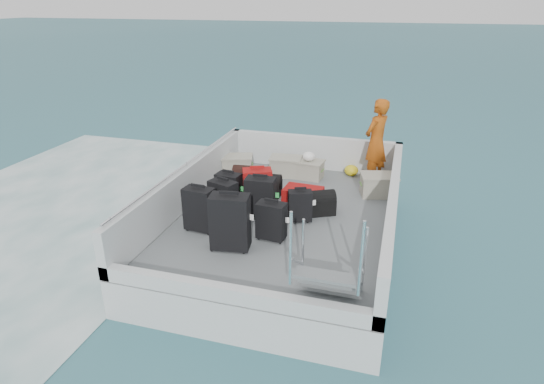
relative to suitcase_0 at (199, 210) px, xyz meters
The scene contains 24 objects.
ground 1.72m from the suitcase_0, 37.45° to the left, with size 160.00×160.00×0.00m, color #1A4C5D.
wake_foam 3.90m from the suitcase_0, 166.83° to the left, with size 10.00×10.00×0.00m, color white.
ferry_hull 1.57m from the suitcase_0, 37.45° to the left, with size 3.60×5.00×0.60m, color silver.
deck 1.46m from the suitcase_0, 37.45° to the left, with size 3.30×4.70×0.02m, color slate.
deck_fittings 1.57m from the suitcase_0, 20.16° to the left, with size 3.60×5.00×0.90m.
suitcase_0 is the anchor object (origin of this frame).
suitcase_1 0.50m from the suitcase_0, 63.78° to the left, with size 0.45×0.26×0.67m, color black.
suitcase_2 0.95m from the suitcase_0, 82.90° to the left, with size 0.42×0.25×0.61m, color black.
suitcase_3 0.78m from the suitcase_0, 30.77° to the right, with size 0.55×0.32×0.83m, color black.
suitcase_4 1.03m from the suitcase_0, 40.41° to the left, with size 0.48×0.28×0.71m, color black.
suitcase_5 1.25m from the suitcase_0, 62.09° to the left, with size 0.49×0.29×0.68m, color maroon.
suitcase_6 1.15m from the suitcase_0, ahead, with size 0.42×0.25×0.59m, color black.
suitcase_7 1.61m from the suitcase_0, 27.10° to the left, with size 0.38×0.22×0.53m, color black.
suitcase_8 2.00m from the suitcase_0, 48.73° to the left, with size 0.44×0.67×0.26m, color maroon.
duffel_0 1.93m from the suitcase_0, 86.45° to the left, with size 0.54×0.30×0.32m, color black, non-canonical shape.
duffel_1 1.75m from the suitcase_0, 68.26° to the left, with size 0.44×0.30×0.32m, color black, non-canonical shape.
duffel_2 2.02m from the suitcase_0, 33.37° to the left, with size 0.51×0.30×0.32m, color black, non-canonical shape.
crate_0 2.53m from the suitcase_0, 97.00° to the left, with size 0.59×0.41×0.36m, color #A7A591.
crate_1 2.78m from the suitcase_0, 75.90° to the left, with size 0.60×0.41×0.36m, color #A7A591.
crate_2 2.92m from the suitcase_0, 66.72° to the left, with size 0.56×0.39×0.34m, color #A7A591.
crate_3 3.37m from the suitcase_0, 40.19° to the left, with size 0.62×0.43×0.37m, color #A7A591.
yellow_bag 3.65m from the suitcase_0, 57.21° to the left, with size 0.28×0.26×0.22m, color gold.
white_bag 2.92m from the suitcase_0, 66.72° to the left, with size 0.24×0.24×0.18m, color white.
passenger 3.77m from the suitcase_0, 49.62° to the left, with size 0.61×0.39×1.65m, color orange.
Camera 1 is at (1.73, -6.62, 3.98)m, focal length 30.00 mm.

